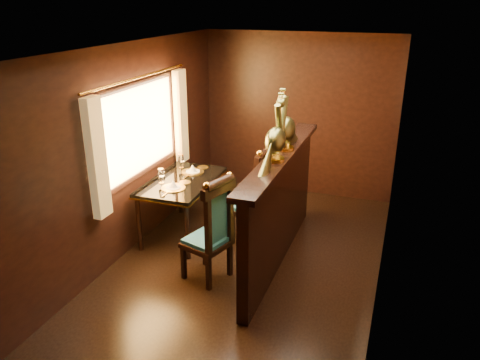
% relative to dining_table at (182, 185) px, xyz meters
% --- Properties ---
extents(ground, '(5.00, 5.00, 0.00)m').
position_rel_dining_table_xyz_m(ground, '(1.06, -0.53, -0.70)').
color(ground, black).
rests_on(ground, ground).
extents(room_shell, '(3.04, 5.04, 2.52)m').
position_rel_dining_table_xyz_m(room_shell, '(0.97, -0.52, 0.88)').
color(room_shell, black).
rests_on(room_shell, ground).
extents(partition, '(0.26, 2.70, 1.36)m').
position_rel_dining_table_xyz_m(partition, '(1.38, -0.23, 0.02)').
color(partition, black).
rests_on(partition, ground).
extents(dining_table, '(0.82, 1.32, 0.97)m').
position_rel_dining_table_xyz_m(dining_table, '(0.00, 0.00, 0.00)').
color(dining_table, black).
rests_on(dining_table, ground).
extents(chair_left, '(0.57, 0.59, 1.26)m').
position_rel_dining_table_xyz_m(chair_left, '(0.83, -0.90, -0.04)').
color(chair_left, black).
rests_on(chair_left, ground).
extents(chair_right, '(0.59, 0.61, 1.34)m').
position_rel_dining_table_xyz_m(chair_right, '(1.08, 0.05, 0.00)').
color(chair_right, black).
rests_on(chair_right, ground).
extents(peacock_left, '(0.22, 0.58, 0.69)m').
position_rel_dining_table_xyz_m(peacock_left, '(1.38, -0.51, 1.01)').
color(peacock_left, '#194C32').
rests_on(peacock_left, partition).
extents(peacock_right, '(0.23, 0.61, 0.73)m').
position_rel_dining_table_xyz_m(peacock_right, '(1.38, -0.11, 1.03)').
color(peacock_right, '#194C32').
rests_on(peacock_right, partition).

